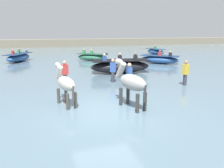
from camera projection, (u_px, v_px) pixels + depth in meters
name	position (u px, v px, depth m)	size (l,w,h in m)	color
ground_plane	(108.00, 117.00, 8.40)	(120.00, 120.00, 0.00)	#666051
water_surface	(71.00, 70.00, 17.63)	(90.00, 90.00, 0.29)	slate
horse_lead_pinto	(65.00, 84.00, 8.70)	(0.80, 1.75, 1.89)	beige
horse_trailing_grey	(131.00, 83.00, 8.41)	(0.86, 1.91, 2.07)	gray
boat_mid_channel	(160.00, 59.00, 20.22)	(3.34, 3.30, 1.19)	#28518E
boat_far_inshore	(120.00, 66.00, 15.64)	(4.28, 2.00, 1.38)	black
boat_near_starboard	(18.00, 57.00, 21.47)	(2.67, 3.77, 1.24)	#28518E
boat_far_offshore	(92.00, 57.00, 22.31)	(3.16, 2.93, 1.14)	#337556
boat_near_port	(156.00, 51.00, 28.31)	(1.43, 3.32, 1.16)	#28518E
person_onlooker_right	(185.00, 75.00, 12.02)	(0.36, 0.28, 1.63)	#383842
person_spectator_far	(113.00, 72.00, 12.72)	(0.37, 0.29, 1.63)	#383842
person_wading_mid	(129.00, 78.00, 11.07)	(0.21, 0.33, 1.63)	#383842
person_onlooker_left	(65.00, 75.00, 11.95)	(0.37, 0.29, 1.63)	#383842
far_shoreline	(51.00, 44.00, 41.32)	(80.00, 2.40, 1.67)	gray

